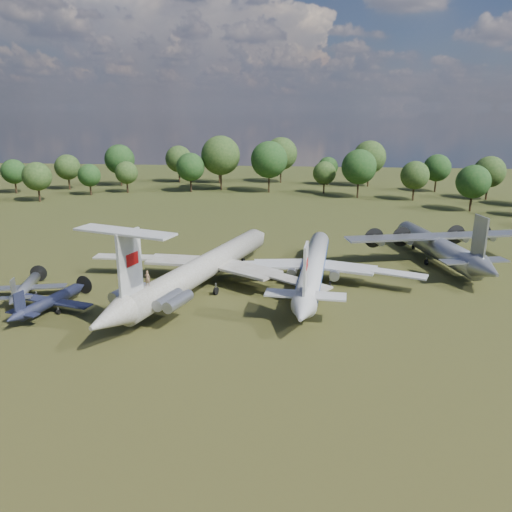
# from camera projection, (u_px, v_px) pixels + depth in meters

# --- Properties ---
(ground) EXTENTS (300.00, 300.00, 0.00)m
(ground) POSITION_uv_depth(u_px,v_px,m) (187.00, 283.00, 71.59)
(ground) COLOR #1E3712
(ground) RESTS_ON ground
(il62_airliner) EXTENTS (49.21, 56.23, 4.64)m
(il62_airliner) POSITION_uv_depth(u_px,v_px,m) (204.00, 272.00, 69.09)
(il62_airliner) COLOR #B5B5B1
(il62_airliner) RESTS_ON ground
(tu104_jet) EXTENTS (34.04, 43.45, 4.11)m
(tu104_jet) POSITION_uv_depth(u_px,v_px,m) (313.00, 271.00, 70.47)
(tu104_jet) COLOR silver
(tu104_jet) RESTS_ON ground
(an12_transport) EXTENTS (36.93, 39.43, 4.35)m
(an12_transport) POSITION_uv_depth(u_px,v_px,m) (437.00, 250.00, 80.36)
(an12_transport) COLOR #A6A8AE
(an12_transport) RESTS_ON ground
(small_prop_west) EXTENTS (13.81, 16.60, 2.12)m
(small_prop_west) POSITION_uv_depth(u_px,v_px,m) (51.00, 304.00, 61.17)
(small_prop_west) COLOR #161B31
(small_prop_west) RESTS_ON ground
(small_prop_northwest) EXTENTS (12.93, 15.63, 2.01)m
(small_prop_northwest) POSITION_uv_depth(u_px,v_px,m) (26.00, 290.00, 66.06)
(small_prop_northwest) COLOR #929599
(small_prop_northwest) RESTS_ON ground
(person_on_il62) EXTENTS (0.69, 0.49, 1.78)m
(person_on_il62) POSITION_uv_depth(u_px,v_px,m) (147.00, 278.00, 56.78)
(person_on_il62) COLOR #856143
(person_on_il62) RESTS_ON il62_airliner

